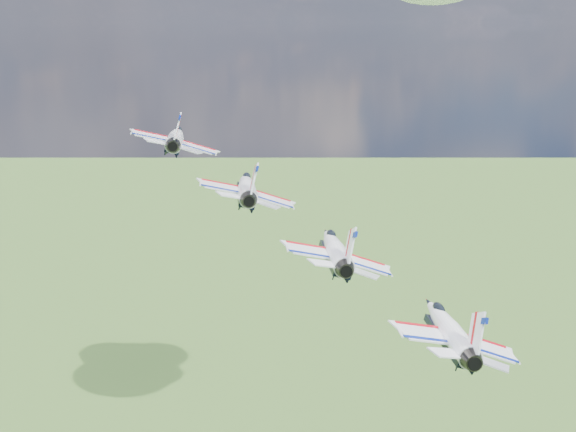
# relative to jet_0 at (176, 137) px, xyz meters

# --- Properties ---
(jet_0) EXTENTS (12.02, 15.22, 6.48)m
(jet_0) POSITION_rel_jet_0_xyz_m (0.00, 0.00, 0.00)
(jet_0) COLOR silver
(jet_1) EXTENTS (12.02, 15.22, 6.48)m
(jet_1) POSITION_rel_jet_0_xyz_m (8.87, -9.53, -3.58)
(jet_1) COLOR white
(jet_2) EXTENTS (12.02, 15.22, 6.48)m
(jet_2) POSITION_rel_jet_0_xyz_m (17.74, -19.05, -7.16)
(jet_2) COLOR white
(jet_3) EXTENTS (12.02, 15.22, 6.48)m
(jet_3) POSITION_rel_jet_0_xyz_m (26.61, -28.58, -10.73)
(jet_3) COLOR white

